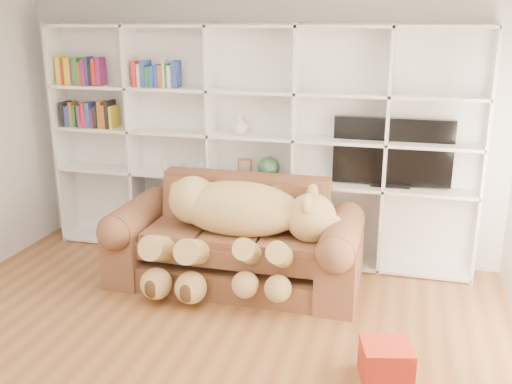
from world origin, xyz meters
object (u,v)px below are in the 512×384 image
(teddy_bear, at_px, (237,222))
(gift_box, at_px, (386,362))
(sofa, at_px, (236,245))
(tv, at_px, (392,153))

(teddy_bear, relative_size, gift_box, 5.05)
(sofa, xyz_separation_m, gift_box, (1.46, -1.26, -0.23))
(tv, bearing_deg, sofa, -152.79)
(gift_box, height_order, tv, tv)
(sofa, height_order, tv, tv)
(teddy_bear, distance_m, gift_box, 1.84)
(sofa, height_order, teddy_bear, teddy_bear)
(sofa, height_order, gift_box, sofa)
(teddy_bear, height_order, tv, tv)
(teddy_bear, height_order, gift_box, teddy_bear)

